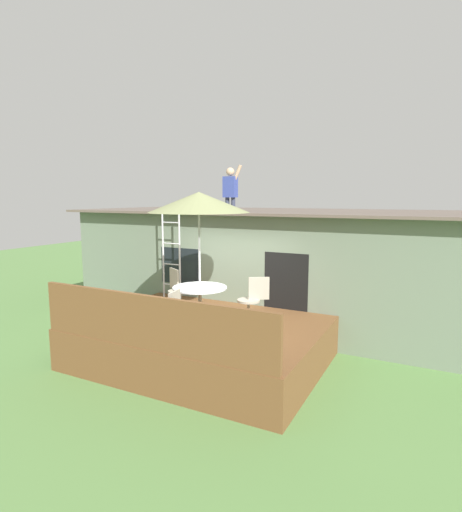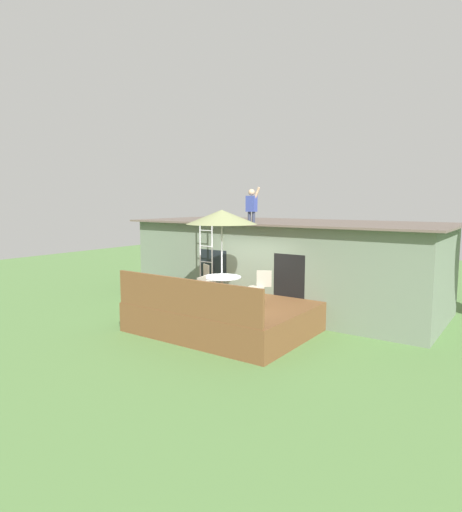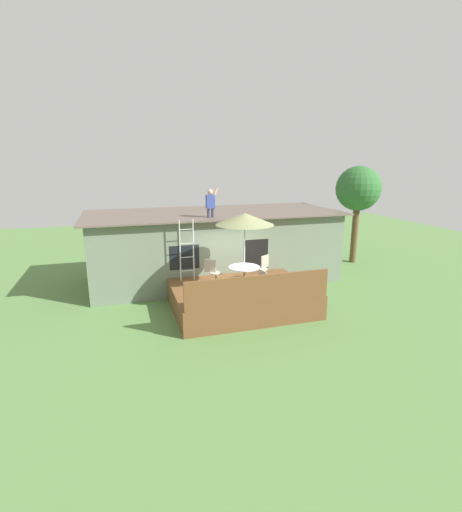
{
  "view_description": "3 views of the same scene",
  "coord_description": "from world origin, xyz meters",
  "px_view_note": "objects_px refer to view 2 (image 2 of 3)",
  "views": [
    {
      "loc": [
        4.05,
        -6.67,
        3.24
      ],
      "look_at": [
        0.18,
        0.85,
        2.02
      ],
      "focal_mm": 28.52,
      "sensor_mm": 36.0,
      "label": 1
    },
    {
      "loc": [
        6.95,
        -9.58,
        3.55
      ],
      "look_at": [
        -0.27,
        0.68,
        1.99
      ],
      "focal_mm": 30.7,
      "sensor_mm": 36.0,
      "label": 2
    },
    {
      "loc": [
        -3.86,
        -11.4,
        4.93
      ],
      "look_at": [
        -0.22,
        0.46,
        1.78
      ],
      "focal_mm": 26.04,
      "sensor_mm": 36.0,
      "label": 3
    }
  ],
  "objects_px": {
    "patio_chair_left": "(208,281)",
    "patio_chair_right": "(259,287)",
    "patio_table": "(222,282)",
    "patio_umbrella": "(222,217)",
    "patio_chair_near": "(204,294)",
    "person_figure": "(252,203)",
    "step_ladder": "(206,254)"
  },
  "relations": [
    {
      "from": "patio_umbrella",
      "to": "patio_chair_right",
      "type": "relative_size",
      "value": 2.76
    },
    {
      "from": "patio_umbrella",
      "to": "patio_chair_left",
      "type": "xyz_separation_m",
      "value": [
        -0.91,
        0.54,
        -1.89
      ]
    },
    {
      "from": "patio_table",
      "to": "step_ladder",
      "type": "bearing_deg",
      "value": 139.6
    },
    {
      "from": "person_figure",
      "to": "patio_table",
      "type": "bearing_deg",
      "value": -76.95
    },
    {
      "from": "patio_umbrella",
      "to": "patio_chair_near",
      "type": "height_order",
      "value": "patio_umbrella"
    },
    {
      "from": "patio_umbrella",
      "to": "patio_chair_left",
      "type": "height_order",
      "value": "patio_umbrella"
    },
    {
      "from": "patio_table",
      "to": "person_figure",
      "type": "bearing_deg",
      "value": 103.05
    },
    {
      "from": "person_figure",
      "to": "patio_chair_near",
      "type": "distance_m",
      "value": 4.09
    },
    {
      "from": "patio_chair_right",
      "to": "patio_chair_near",
      "type": "xyz_separation_m",
      "value": [
        -0.68,
        -1.52,
        0.0
      ]
    },
    {
      "from": "patio_umbrella",
      "to": "patio_chair_near",
      "type": "distance_m",
      "value": 2.15
    },
    {
      "from": "patio_table",
      "to": "patio_chair_near",
      "type": "height_order",
      "value": "patio_chair_near"
    },
    {
      "from": "person_figure",
      "to": "patio_chair_left",
      "type": "height_order",
      "value": "person_figure"
    },
    {
      "from": "patio_umbrella",
      "to": "patio_chair_near",
      "type": "bearing_deg",
      "value": -79.62
    },
    {
      "from": "patio_chair_right",
      "to": "patio_chair_near",
      "type": "bearing_deg",
      "value": 34.75
    },
    {
      "from": "person_figure",
      "to": "patio_chair_right",
      "type": "bearing_deg",
      "value": -52.23
    },
    {
      "from": "patio_umbrella",
      "to": "patio_chair_left",
      "type": "relative_size",
      "value": 2.76
    },
    {
      "from": "patio_table",
      "to": "patio_chair_right",
      "type": "xyz_separation_m",
      "value": [
        0.87,
        0.52,
        -0.13
      ]
    },
    {
      "from": "patio_table",
      "to": "patio_chair_left",
      "type": "xyz_separation_m",
      "value": [
        -0.91,
        0.54,
        -0.13
      ]
    },
    {
      "from": "patio_chair_right",
      "to": "person_figure",
      "type": "bearing_deg",
      "value": -83.37
    },
    {
      "from": "patio_chair_near",
      "to": "person_figure",
      "type": "bearing_deg",
      "value": 1.88
    },
    {
      "from": "patio_chair_near",
      "to": "patio_table",
      "type": "bearing_deg",
      "value": -0.0
    },
    {
      "from": "person_figure",
      "to": "step_ladder",
      "type": "bearing_deg",
      "value": -140.46
    },
    {
      "from": "patio_chair_left",
      "to": "patio_chair_near",
      "type": "bearing_deg",
      "value": -23.87
    },
    {
      "from": "step_ladder",
      "to": "patio_chair_near",
      "type": "relative_size",
      "value": 2.39
    },
    {
      "from": "patio_chair_left",
      "to": "patio_chair_right",
      "type": "height_order",
      "value": "same"
    },
    {
      "from": "step_ladder",
      "to": "patio_chair_left",
      "type": "distance_m",
      "value": 1.32
    },
    {
      "from": "patio_umbrella",
      "to": "person_figure",
      "type": "distance_m",
      "value": 2.43
    },
    {
      "from": "person_figure",
      "to": "patio_chair_near",
      "type": "xyz_separation_m",
      "value": [
        0.73,
        -3.34,
        -2.25
      ]
    },
    {
      "from": "patio_table",
      "to": "person_figure",
      "type": "height_order",
      "value": "person_figure"
    },
    {
      "from": "patio_umbrella",
      "to": "patio_chair_left",
      "type": "distance_m",
      "value": 2.17
    },
    {
      "from": "step_ladder",
      "to": "patio_chair_left",
      "type": "xyz_separation_m",
      "value": [
        0.75,
        -0.87,
        -0.64
      ]
    },
    {
      "from": "patio_table",
      "to": "patio_umbrella",
      "type": "bearing_deg",
      "value": -104.04
    }
  ]
}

